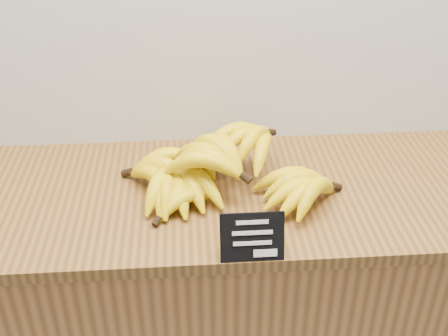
# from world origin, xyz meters

# --- Properties ---
(counter) EXTENTS (1.50, 0.50, 0.90)m
(counter) POSITION_xyz_m (-0.13, 2.75, 0.45)
(counter) COLOR #AA6F36
(counter) RESTS_ON ground
(counter_top) EXTENTS (1.41, 0.54, 0.03)m
(counter_top) POSITION_xyz_m (-0.13, 2.75, 0.92)
(counter_top) COLOR brown
(counter_top) RESTS_ON counter
(chalkboard_sign) EXTENTS (0.13, 0.03, 0.10)m
(chalkboard_sign) POSITION_xyz_m (-0.08, 2.50, 0.98)
(chalkboard_sign) COLOR black
(chalkboard_sign) RESTS_ON counter_top
(banana_pile) EXTENTS (0.52, 0.36, 0.13)m
(banana_pile) POSITION_xyz_m (-0.14, 2.74, 0.98)
(banana_pile) COLOR yellow
(banana_pile) RESTS_ON counter_top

